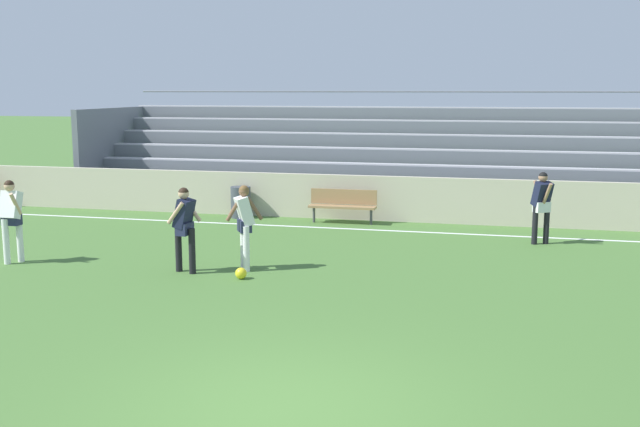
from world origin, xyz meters
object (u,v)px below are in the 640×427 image
at_px(player_white_on_ball, 244,220).
at_px(player_dark_wide_left, 542,201).
at_px(player_dark_dropping_back, 184,222).
at_px(player_white_overlapping, 11,214).
at_px(trash_bin, 241,202).
at_px(bench_centre_sideline, 343,203).
at_px(bleacher_stand, 418,154).
at_px(soccer_ball, 241,273).

xyz_separation_m(player_white_on_ball, player_dark_wide_left, (5.83, 3.96, -0.01)).
distance_m(player_white_on_ball, player_dark_wide_left, 7.05).
relative_size(player_dark_dropping_back, player_white_overlapping, 0.98).
relative_size(trash_bin, player_dark_dropping_back, 0.52).
distance_m(bench_centre_sideline, player_dark_wide_left, 5.29).
distance_m(bleacher_stand, player_white_overlapping, 12.52).
bearing_deg(trash_bin, bench_centre_sideline, -3.34).
distance_m(player_white_on_ball, player_white_overlapping, 4.87).
xyz_separation_m(player_dark_dropping_back, player_dark_wide_left, (6.88, 4.46, -0.00)).
xyz_separation_m(bleacher_stand, player_white_overlapping, (-7.18, -10.24, -0.51)).
bearing_deg(bench_centre_sideline, bleacher_stand, 69.47).
distance_m(trash_bin, soccer_ball, 6.88).
bearing_deg(bench_centre_sideline, trash_bin, 176.66).
xyz_separation_m(bench_centre_sideline, player_white_overlapping, (-5.65, -6.15, 0.49)).
distance_m(player_dark_dropping_back, player_white_overlapping, 3.79).
xyz_separation_m(trash_bin, player_white_overlapping, (-2.70, -6.32, 0.60)).
bearing_deg(player_dark_wide_left, trash_bin, 167.42).
height_order(player_white_on_ball, player_white_overlapping, player_white_overlapping).
distance_m(player_dark_dropping_back, soccer_ball, 1.53).
xyz_separation_m(trash_bin, player_dark_wide_left, (7.97, -1.78, 0.57)).
xyz_separation_m(bench_centre_sideline, player_white_on_ball, (-0.81, -5.56, 0.46)).
bearing_deg(trash_bin, player_white_on_ball, -69.58).
height_order(player_dark_wide_left, soccer_ball, player_dark_wide_left).
xyz_separation_m(bleacher_stand, soccer_ball, (-2.17, -10.39, -1.43)).
height_order(bench_centre_sideline, soccer_ball, bench_centre_sideline).
bearing_deg(player_white_on_ball, player_dark_dropping_back, -154.28).
bearing_deg(bleacher_stand, player_white_on_ball, -103.66).
bearing_deg(trash_bin, bleacher_stand, 41.16).
bearing_deg(bench_centre_sideline, player_dark_wide_left, -17.75).
height_order(bench_centre_sideline, player_dark_dropping_back, player_dark_dropping_back).
bearing_deg(bench_centre_sideline, soccer_ball, -95.80).
xyz_separation_m(player_dark_dropping_back, soccer_ball, (1.23, -0.23, -0.89)).
relative_size(player_dark_wide_left, soccer_ball, 7.63).
bearing_deg(player_white_on_ball, bleacher_stand, 76.34).
height_order(bleacher_stand, player_dark_wide_left, bleacher_stand).
height_order(bleacher_stand, player_white_on_ball, bleacher_stand).
xyz_separation_m(bleacher_stand, trash_bin, (-4.48, -3.92, -1.11)).
distance_m(bench_centre_sideline, player_white_on_ball, 5.64).
bearing_deg(player_white_on_ball, player_dark_wide_left, 34.17).
bearing_deg(player_dark_dropping_back, bench_centre_sideline, 72.92).
height_order(player_white_on_ball, player_dark_wide_left, player_white_on_ball).
bearing_deg(bench_centre_sideline, player_white_on_ball, -98.33).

